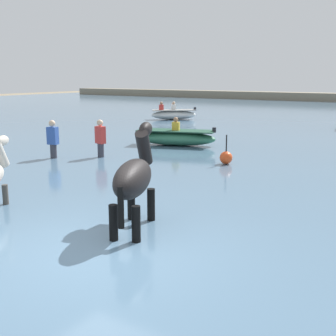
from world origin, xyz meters
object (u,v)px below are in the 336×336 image
Objects in this scene: person_onlooker_right at (101,144)px; horse_lead_black at (134,180)px; channel_buoy at (226,157)px; boat_near_port at (176,138)px; boat_mid_channel at (174,114)px; person_wading_close at (53,145)px.

horse_lead_black is at bearing -43.47° from person_onlooker_right.
horse_lead_black is 2.52× the size of channel_buoy.
boat_near_port reaches higher than channel_buoy.
horse_lead_black reaches higher than channel_buoy.
person_onlooker_right reaches higher than boat_mid_channel.
boat_near_port is at bearing 77.73° from person_onlooker_right.
boat_mid_channel is at bearing 105.75° from person_wading_close.
person_wading_close is at bearing -139.72° from person_onlooker_right.
channel_buoy is (4.92, 2.09, -0.23)m from person_wading_close.
boat_near_port is at bearing -57.01° from boat_mid_channel.
channel_buoy is (3.81, 1.14, -0.23)m from person_onlooker_right.
boat_near_port is 3.39m from person_onlooker_right.
horse_lead_black reaches higher than person_wading_close.
boat_mid_channel reaches higher than channel_buoy.
boat_near_port is 3.77m from channel_buoy.
boat_mid_channel reaches higher than boat_near_port.
person_wading_close reaches higher than boat_near_port.
person_wading_close reaches higher than channel_buoy.
horse_lead_black is 0.69× the size of boat_near_port.
person_onlooker_right is at bearing -163.29° from channel_buoy.
boat_near_port is at bearing 66.69° from person_wading_close.
person_wading_close is 5.35m from channel_buoy.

